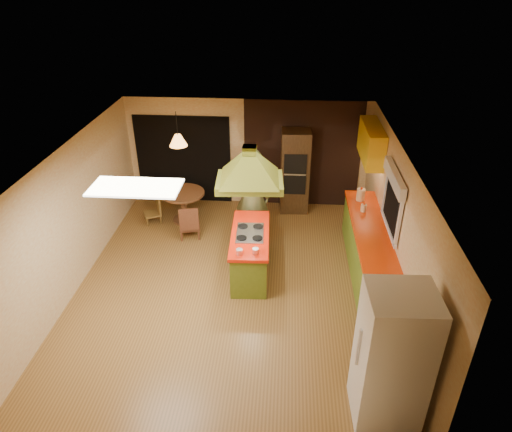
# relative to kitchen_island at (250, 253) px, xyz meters

# --- Properties ---
(ground) EXTENTS (6.50, 6.50, 0.00)m
(ground) POSITION_rel_kitchen_island_xyz_m (-0.29, -0.40, -0.43)
(ground) COLOR olive
(ground) RESTS_ON ground
(room_walls) EXTENTS (5.50, 6.50, 6.50)m
(room_walls) POSITION_rel_kitchen_island_xyz_m (-0.29, -0.40, 0.82)
(room_walls) COLOR beige
(room_walls) RESTS_ON ground
(ceiling_plane) EXTENTS (6.50, 6.50, 0.00)m
(ceiling_plane) POSITION_rel_kitchen_island_xyz_m (-0.29, -0.40, 2.07)
(ceiling_plane) COLOR silver
(ceiling_plane) RESTS_ON room_walls
(brick_panel) EXTENTS (2.64, 0.03, 2.50)m
(brick_panel) POSITION_rel_kitchen_island_xyz_m (0.96, 2.83, 0.82)
(brick_panel) COLOR #381E14
(brick_panel) RESTS_ON ground
(nook_opening) EXTENTS (2.20, 0.03, 2.10)m
(nook_opening) POSITION_rel_kitchen_island_xyz_m (-1.79, 2.83, 0.62)
(nook_opening) COLOR black
(nook_opening) RESTS_ON ground
(right_counter) EXTENTS (0.62, 3.05, 0.92)m
(right_counter) POSITION_rel_kitchen_island_xyz_m (2.16, 0.20, 0.03)
(right_counter) COLOR olive
(right_counter) RESTS_ON ground
(upper_cabinets) EXTENTS (0.34, 1.40, 0.70)m
(upper_cabinets) POSITION_rel_kitchen_island_xyz_m (2.28, 1.80, 1.52)
(upper_cabinets) COLOR yellow
(upper_cabinets) RESTS_ON room_walls
(window_right) EXTENTS (0.12, 1.35, 1.06)m
(window_right) POSITION_rel_kitchen_island_xyz_m (2.41, 0.00, 1.34)
(window_right) COLOR black
(window_right) RESTS_ON room_walls
(fluor_panel) EXTENTS (1.20, 0.60, 0.03)m
(fluor_panel) POSITION_rel_kitchen_island_xyz_m (-1.39, -1.60, 2.06)
(fluor_panel) COLOR white
(fluor_panel) RESTS_ON ceiling_plane
(kitchen_island) EXTENTS (0.74, 1.71, 0.86)m
(kitchen_island) POSITION_rel_kitchen_island_xyz_m (0.00, 0.00, 0.00)
(kitchen_island) COLOR #61711C
(kitchen_island) RESTS_ON ground
(range_hood) EXTENTS (1.16, 0.87, 0.80)m
(range_hood) POSITION_rel_kitchen_island_xyz_m (0.00, 0.00, 1.82)
(range_hood) COLOR olive
(range_hood) RESTS_ON ceiling_plane
(man) EXTENTS (0.84, 0.66, 2.01)m
(man) POSITION_rel_kitchen_island_xyz_m (-0.05, 1.19, 0.58)
(man) COLOR brown
(man) RESTS_ON ground
(refrigerator) EXTENTS (0.82, 0.78, 1.93)m
(refrigerator) POSITION_rel_kitchen_island_xyz_m (1.95, -2.92, 0.53)
(refrigerator) COLOR white
(refrigerator) RESTS_ON ground
(wall_oven) EXTENTS (0.66, 0.63, 1.92)m
(wall_oven) POSITION_rel_kitchen_island_xyz_m (0.81, 2.55, 0.53)
(wall_oven) COLOR #492F17
(wall_oven) RESTS_ON ground
(dining_table) EXTENTS (0.94, 0.94, 0.71)m
(dining_table) POSITION_rel_kitchen_island_xyz_m (-1.62, 1.82, 0.07)
(dining_table) COLOR brown
(dining_table) RESTS_ON ground
(chair_left) EXTENTS (0.47, 0.47, 0.64)m
(chair_left) POSITION_rel_kitchen_island_xyz_m (-2.32, 1.72, -0.11)
(chair_left) COLOR brown
(chair_left) RESTS_ON ground
(chair_near) EXTENTS (0.49, 0.49, 0.76)m
(chair_near) POSITION_rel_kitchen_island_xyz_m (-1.37, 1.17, -0.05)
(chair_near) COLOR brown
(chair_near) RESTS_ON ground
(pendant_lamp) EXTENTS (0.41, 0.41, 0.24)m
(pendant_lamp) POSITION_rel_kitchen_island_xyz_m (-1.62, 1.82, 1.47)
(pendant_lamp) COLOR #FF9E3F
(pendant_lamp) RESTS_ON ceiling_plane
(canister_large) EXTENTS (0.22, 0.22, 0.24)m
(canister_large) POSITION_rel_kitchen_island_xyz_m (2.11, 1.30, 0.61)
(canister_large) COLOR #F0E4C1
(canister_large) RESTS_ON right_counter
(canister_medium) EXTENTS (0.15, 0.15, 0.18)m
(canister_medium) POSITION_rel_kitchen_island_xyz_m (2.11, 1.34, 0.58)
(canister_medium) COLOR #FAEBC9
(canister_medium) RESTS_ON right_counter
(canister_small) EXTENTS (0.13, 0.13, 0.15)m
(canister_small) POSITION_rel_kitchen_island_xyz_m (2.11, 0.84, 0.56)
(canister_small) COLOR #F8ECC8
(canister_small) RESTS_ON right_counter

